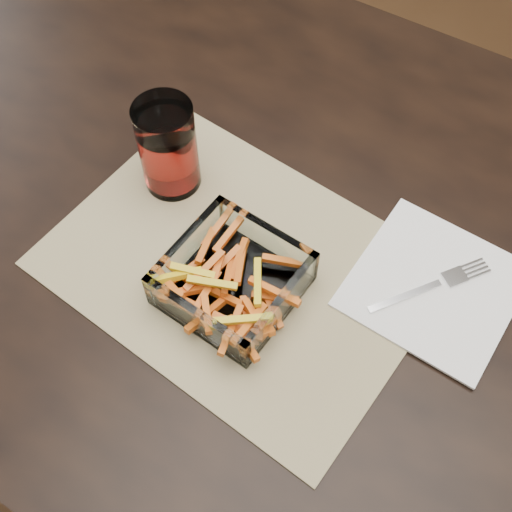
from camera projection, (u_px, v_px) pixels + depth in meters
The scene contains 6 objects.
dining_table at pixel (368, 302), 0.87m from camera, with size 1.60×0.90×0.75m.
placemat at pixel (239, 266), 0.80m from camera, with size 0.45×0.33×0.00m, color tan.
glass_bowl at pixel (233, 281), 0.76m from camera, with size 0.16×0.16×0.06m.
tumbler at pixel (168, 150), 0.81m from camera, with size 0.07×0.07×0.13m.
napkin at pixel (434, 286), 0.78m from camera, with size 0.19×0.19×0.00m, color white.
fork at pixel (433, 285), 0.77m from camera, with size 0.11×0.14×0.00m.
Camera 1 is at (0.08, -0.42, 1.44)m, focal length 45.00 mm.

